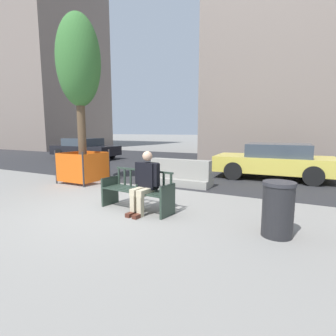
# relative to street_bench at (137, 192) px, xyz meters

# --- Properties ---
(ground_plane) EXTENTS (200.00, 200.00, 0.00)m
(ground_plane) POSITION_rel_street_bench_xyz_m (-0.63, -0.46, -0.40)
(ground_plane) COLOR gray
(street_asphalt) EXTENTS (120.00, 12.00, 0.01)m
(street_asphalt) POSITION_rel_street_bench_xyz_m (-0.63, 8.24, -0.39)
(street_asphalt) COLOR #28282B
(street_asphalt) RESTS_ON ground
(street_bench) EXTENTS (1.73, 0.69, 0.88)m
(street_bench) POSITION_rel_street_bench_xyz_m (0.00, 0.00, 0.00)
(street_bench) COLOR #28382D
(street_bench) RESTS_ON ground
(seated_person) EXTENTS (0.59, 0.75, 1.31)m
(seated_person) POSITION_rel_street_bench_xyz_m (0.27, -0.08, 0.29)
(seated_person) COLOR black
(seated_person) RESTS_ON ground
(jersey_barrier_centre) EXTENTS (2.00, 0.68, 0.84)m
(jersey_barrier_centre) POSITION_rel_street_bench_xyz_m (-0.26, 2.81, -0.06)
(jersey_barrier_centre) COLOR gray
(jersey_barrier_centre) RESTS_ON ground
(street_tree) EXTENTS (1.41, 1.41, 5.45)m
(street_tree) POSITION_rel_street_bench_xyz_m (-3.42, 1.79, 3.50)
(street_tree) COLOR brown
(street_tree) RESTS_ON ground
(construction_fence) EXTENTS (1.27, 1.27, 1.10)m
(construction_fence) POSITION_rel_street_bench_xyz_m (-3.42, 1.79, 0.15)
(construction_fence) COLOR #2D2D33
(construction_fence) RESTS_ON ground
(car_taxi_near) EXTENTS (4.14, 2.17, 1.28)m
(car_taxi_near) POSITION_rel_street_bench_xyz_m (2.27, 5.51, 0.26)
(car_taxi_near) COLOR #DBC64C
(car_taxi_near) RESTS_ON ground
(car_sedan_mid) EXTENTS (4.23, 2.00, 1.28)m
(car_sedan_mid) POSITION_rel_street_bench_xyz_m (-8.93, 7.35, 0.25)
(car_sedan_mid) COLOR black
(car_sedan_mid) RESTS_ON ground
(trash_bin) EXTENTS (0.52, 0.52, 0.92)m
(trash_bin) POSITION_rel_street_bench_xyz_m (2.89, -0.16, 0.07)
(trash_bin) COLOR #232326
(trash_bin) RESTS_ON ground
(building_far_left) EXTENTS (17.59, 8.56, 21.82)m
(building_far_left) POSITION_rel_street_bench_xyz_m (-24.58, 14.17, 10.52)
(building_far_left) COLOR gray
(building_far_left) RESTS_ON ground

